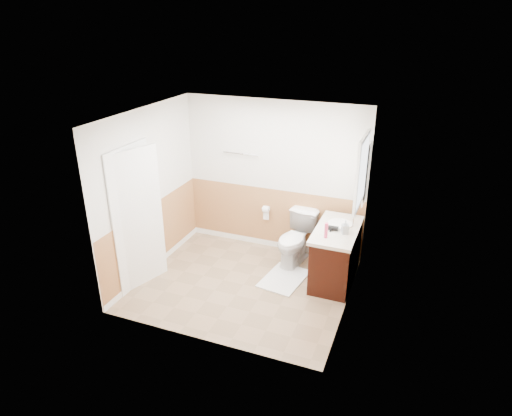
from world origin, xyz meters
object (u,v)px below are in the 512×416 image
at_px(lotion_bottle, 326,230).
at_px(soap_dispenser, 345,227).
at_px(vanity_cabinet, 336,256).
at_px(bath_mat, 284,279).
at_px(toilet, 295,239).

bearing_deg(lotion_bottle, soap_dispenser, 45.19).
bearing_deg(vanity_cabinet, lotion_bottle, -106.52).
height_order(lotion_bottle, soap_dispenser, lotion_bottle).
bearing_deg(vanity_cabinet, bath_mat, -158.98).
distance_m(bath_mat, lotion_bottle, 1.13).
xyz_separation_m(toilet, soap_dispenser, (0.82, -0.39, 0.54)).
bearing_deg(soap_dispenser, vanity_cabinet, 136.05).
distance_m(lotion_bottle, soap_dispenser, 0.31).
distance_m(vanity_cabinet, lotion_bottle, 0.66).
xyz_separation_m(vanity_cabinet, lotion_bottle, (-0.10, -0.34, 0.56)).
distance_m(bath_mat, soap_dispenser, 1.26).
distance_m(toilet, bath_mat, 0.68).
bearing_deg(soap_dispenser, bath_mat, -169.39).
height_order(toilet, vanity_cabinet, toilet).
bearing_deg(toilet, vanity_cabinet, -13.12).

